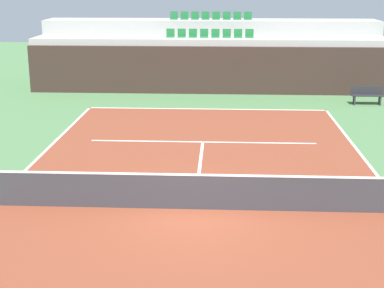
% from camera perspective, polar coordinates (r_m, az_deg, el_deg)
% --- Properties ---
extents(ground_plane, '(80.00, 80.00, 0.00)m').
position_cam_1_polar(ground_plane, '(15.08, 0.26, -6.51)').
color(ground_plane, '#477042').
extents(court_surface, '(11.00, 24.00, 0.01)m').
position_cam_1_polar(court_surface, '(15.08, 0.26, -6.49)').
color(court_surface, brown).
rests_on(court_surface, ground_plane).
extents(baseline_far, '(11.00, 0.10, 0.00)m').
position_cam_1_polar(baseline_far, '(26.50, 1.48, 3.49)').
color(baseline_far, white).
rests_on(baseline_far, court_surface).
extents(service_line_far, '(8.26, 0.10, 0.00)m').
position_cam_1_polar(service_line_far, '(21.12, 1.08, 0.21)').
color(service_line_far, white).
rests_on(service_line_far, court_surface).
extents(centre_service_line, '(0.10, 6.40, 0.00)m').
position_cam_1_polar(centre_service_line, '(18.07, 0.74, -2.57)').
color(centre_service_line, white).
rests_on(centre_service_line, court_surface).
extents(back_wall, '(18.82, 0.30, 2.44)m').
position_cam_1_polar(back_wall, '(29.95, 1.69, 7.31)').
color(back_wall, '#33231E').
rests_on(back_wall, ground_plane).
extents(stands_tier_lower, '(18.82, 2.40, 2.77)m').
position_cam_1_polar(stands_tier_lower, '(31.26, 1.75, 7.99)').
color(stands_tier_lower, '#9E9E99').
rests_on(stands_tier_lower, ground_plane).
extents(stands_tier_upper, '(18.82, 2.40, 3.54)m').
position_cam_1_polar(stands_tier_upper, '(33.59, 1.84, 9.22)').
color(stands_tier_upper, '#9E9E99').
rests_on(stands_tier_upper, ground_plane).
extents(seating_row_lower, '(4.66, 0.44, 0.44)m').
position_cam_1_polar(seating_row_lower, '(31.18, 1.77, 10.76)').
color(seating_row_lower, '#1E6633').
rests_on(seating_row_lower, stands_tier_lower).
extents(seating_row_upper, '(4.66, 0.44, 0.44)m').
position_cam_1_polar(seating_row_upper, '(33.51, 1.88, 12.46)').
color(seating_row_upper, '#1E6633').
rests_on(seating_row_upper, stands_tier_upper).
extents(tennis_net, '(11.08, 0.08, 1.07)m').
position_cam_1_polar(tennis_net, '(14.89, 0.26, -4.70)').
color(tennis_net, black).
rests_on(tennis_net, court_surface).
extents(player_bench, '(1.50, 0.40, 0.85)m').
position_cam_1_polar(player_bench, '(28.64, 16.97, 4.76)').
color(player_bench, '#232328').
rests_on(player_bench, ground_plane).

